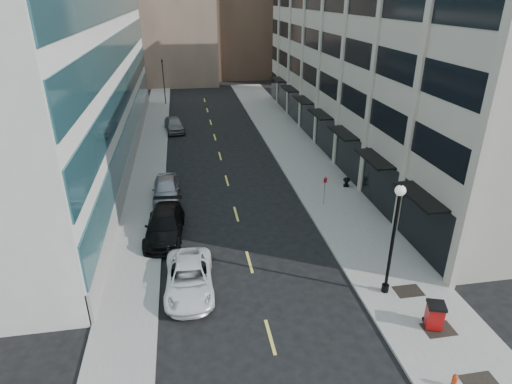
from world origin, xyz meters
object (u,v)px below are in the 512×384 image
object	(u,v)px
car_black_pickup	(165,225)
lamppost	(394,231)
car_grey_sedan	(174,124)
fire_hydrant	(454,381)
trash_bin	(435,315)
car_silver_sedan	(166,189)
sign_post	(325,186)
car_white_van	(189,278)
traffic_signal	(162,62)
urn_planter	(347,181)

from	to	relation	value
car_black_pickup	lamppost	bearing A→B (deg)	-29.90
car_grey_sedan	lamppost	distance (m)	32.91
fire_hydrant	trash_bin	bearing A→B (deg)	48.32
car_silver_sedan	lamppost	size ratio (longest dim) A/B	0.80
car_black_pickup	sign_post	distance (m)	11.47
car_white_van	fire_hydrant	size ratio (longest dim) A/B	7.47
traffic_signal	car_grey_sedan	distance (m)	13.95
sign_post	traffic_signal	bearing A→B (deg)	94.74
car_silver_sedan	car_grey_sedan	bearing A→B (deg)	88.42
car_grey_sedan	fire_hydrant	bearing A→B (deg)	-81.38
traffic_signal	car_silver_sedan	distance (m)	31.11
car_black_pickup	fire_hydrant	bearing A→B (deg)	-46.08
car_black_pickup	trash_bin	size ratio (longest dim) A/B	4.35
fire_hydrant	trash_bin	size ratio (longest dim) A/B	0.55
car_white_van	trash_bin	bearing A→B (deg)	-22.13
traffic_signal	sign_post	xyz separation A→B (m)	(11.90, -33.91, -4.11)
traffic_signal	fire_hydrant	size ratio (longest dim) A/B	9.98
urn_planter	fire_hydrant	bearing A→B (deg)	-98.35
sign_post	urn_planter	size ratio (longest dim) A/B	2.98
car_black_pickup	urn_planter	size ratio (longest dim) A/B	7.35
car_white_van	car_grey_sedan	bearing A→B (deg)	93.20
car_grey_sedan	fire_hydrant	distance (m)	38.51
car_black_pickup	lamppost	size ratio (longest dim) A/B	0.91
traffic_signal	car_black_pickup	xyz separation A→B (m)	(0.70, -36.27, -4.91)
car_white_van	lamppost	distance (m)	10.48
car_black_pickup	trash_bin	distance (m)	16.11
traffic_signal	car_white_van	bearing A→B (deg)	-87.20
car_white_van	urn_planter	bearing A→B (deg)	42.45
car_grey_sedan	car_black_pickup	bearing A→B (deg)	-98.77
car_grey_sedan	lamppost	bearing A→B (deg)	-78.47
lamppost	urn_planter	world-z (taller)	lamppost
traffic_signal	fire_hydrant	world-z (taller)	traffic_signal
sign_post	urn_planter	world-z (taller)	sign_post
car_black_pickup	trash_bin	xyz separation A→B (m)	(12.22, -10.50, 0.03)
lamppost	traffic_signal	bearing A→B (deg)	105.13
car_silver_sedan	sign_post	world-z (taller)	sign_post
car_white_van	trash_bin	distance (m)	11.87
traffic_signal	car_black_pickup	distance (m)	36.60
trash_bin	sign_post	bearing A→B (deg)	113.45
fire_hydrant	urn_planter	bearing A→B (deg)	57.52
trash_bin	lamppost	bearing A→B (deg)	129.17
fire_hydrant	car_silver_sedan	bearing A→B (deg)	96.01
car_black_pickup	car_grey_sedan	distance (m)	23.27
car_white_van	car_grey_sedan	xyz separation A→B (m)	(-0.83, 29.00, 0.08)
car_black_pickup	fire_hydrant	world-z (taller)	car_black_pickup
car_white_van	lamppost	bearing A→B (deg)	-9.92
car_white_van	lamppost	world-z (taller)	lamppost
car_white_van	car_silver_sedan	distance (m)	11.36
car_white_van	sign_post	distance (m)	12.77
traffic_signal	fire_hydrant	distance (m)	51.66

